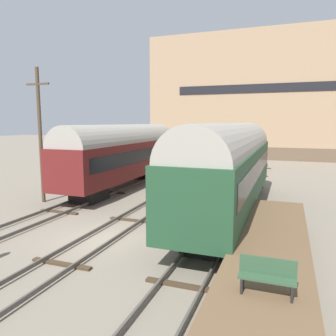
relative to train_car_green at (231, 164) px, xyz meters
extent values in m
plane|color=slate|center=(-4.87, -6.13, -3.05)|extent=(200.00, 200.00, 0.00)
cube|color=#4C4742|center=(-10.45, -6.13, -2.87)|extent=(0.08, 60.00, 0.16)
cube|color=#4C4742|center=(-9.02, -6.13, -2.87)|extent=(0.08, 60.00, 0.16)
cube|color=#3D2D1E|center=(-9.73, -3.13, -3.00)|extent=(2.60, 0.24, 0.10)
cube|color=#3D2D1E|center=(-9.73, 2.87, -3.00)|extent=(2.60, 0.24, 0.10)
cube|color=#3D2D1E|center=(-9.73, 8.87, -3.00)|extent=(2.60, 0.24, 0.10)
cube|color=#3D2D1E|center=(-9.73, 14.87, -3.00)|extent=(2.60, 0.24, 0.10)
cube|color=#3D2D1E|center=(-9.73, 20.87, -3.00)|extent=(2.60, 0.24, 0.10)
cube|color=#4C4742|center=(-5.58, -6.13, -2.87)|extent=(0.08, 60.00, 0.16)
cube|color=#4C4742|center=(-4.15, -6.13, -2.87)|extent=(0.08, 60.00, 0.16)
cube|color=#3D2D1E|center=(-4.87, -9.13, -3.00)|extent=(2.60, 0.24, 0.10)
cube|color=#3D2D1E|center=(-4.87, -3.13, -3.00)|extent=(2.60, 0.24, 0.10)
cube|color=#3D2D1E|center=(-4.87, 2.87, -3.00)|extent=(2.60, 0.24, 0.10)
cube|color=#3D2D1E|center=(-4.87, 8.87, -3.00)|extent=(2.60, 0.24, 0.10)
cube|color=#3D2D1E|center=(-4.87, 14.87, -3.00)|extent=(2.60, 0.24, 0.10)
cube|color=#3D2D1E|center=(-4.87, 20.87, -3.00)|extent=(2.60, 0.24, 0.10)
cube|color=#4C4742|center=(-0.72, -6.13, -2.87)|extent=(0.08, 60.00, 0.16)
cube|color=#4C4742|center=(0.72, -6.13, -2.87)|extent=(0.08, 60.00, 0.16)
cube|color=#3D2D1E|center=(0.00, -9.13, -3.00)|extent=(2.60, 0.24, 0.10)
cube|color=#3D2D1E|center=(0.00, -3.13, -3.00)|extent=(2.60, 0.24, 0.10)
cube|color=#3D2D1E|center=(0.00, 2.87, -3.00)|extent=(2.60, 0.24, 0.10)
cube|color=#3D2D1E|center=(0.00, 8.87, -3.00)|extent=(2.60, 0.24, 0.10)
cube|color=#3D2D1E|center=(0.00, 14.87, -3.00)|extent=(2.60, 0.24, 0.10)
cube|color=#3D2D1E|center=(0.00, 20.87, -3.00)|extent=(2.60, 0.24, 0.10)
cube|color=black|center=(0.00, 5.61, -2.55)|extent=(1.80, 2.40, 1.00)
cube|color=black|center=(0.00, -5.61, -2.55)|extent=(1.80, 2.40, 1.00)
cube|color=#1E4228|center=(0.00, 0.00, -0.59)|extent=(3.07, 17.27, 2.92)
cube|color=black|center=(0.00, 0.00, -0.24)|extent=(3.11, 15.89, 1.05)
cylinder|color=gray|center=(0.00, 0.00, 0.87)|extent=(2.91, 16.93, 2.91)
cube|color=black|center=(-9.73, 10.66, -2.55)|extent=(1.80, 2.40, 1.00)
cube|color=black|center=(-9.73, 0.12, -2.55)|extent=(1.80, 2.40, 1.00)
cube|color=#5B1919|center=(-9.73, 5.39, -0.66)|extent=(3.07, 16.21, 2.78)
cube|color=black|center=(-9.73, 5.39, -0.32)|extent=(3.11, 14.91, 1.00)
cylinder|color=gray|center=(-9.73, 5.39, 0.73)|extent=(2.92, 15.88, 2.92)
cube|color=brown|center=(2.64, -7.61, -1.96)|extent=(2.64, 14.34, 0.10)
cylinder|color=brown|center=(1.47, -0.59, -2.53)|extent=(0.20, 0.20, 1.04)
cylinder|color=brown|center=(3.81, -0.59, -2.53)|extent=(0.20, 0.20, 1.04)
cylinder|color=brown|center=(1.47, -7.61, -2.53)|extent=(0.20, 0.20, 1.04)
cylinder|color=brown|center=(3.81, -7.61, -2.53)|extent=(0.20, 0.20, 1.04)
cube|color=#2D4C33|center=(2.73, -10.84, -1.48)|extent=(1.40, 0.40, 0.06)
cube|color=#2D4C33|center=(2.73, -10.67, -1.22)|extent=(1.40, 0.06, 0.45)
cube|color=black|center=(2.13, -10.84, -1.71)|extent=(0.06, 0.40, 0.40)
cube|color=black|center=(3.32, -10.84, -1.71)|extent=(0.06, 0.40, 0.40)
cylinder|color=#473828|center=(-12.53, -1.23, 1.44)|extent=(0.24, 0.24, 8.98)
cube|color=#473828|center=(-12.53, -1.23, 4.85)|extent=(1.80, 0.12, 0.12)
cube|color=brown|center=(-1.32, 35.59, -2.12)|extent=(33.37, 11.03, 1.85)
cube|color=#9E7F60|center=(-1.32, 35.59, 7.14)|extent=(33.37, 11.03, 16.68)
cube|color=black|center=(-1.32, 30.03, 7.14)|extent=(23.36, 0.10, 1.20)
camera|label=1|loc=(3.06, -18.87, 2.37)|focal=35.00mm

